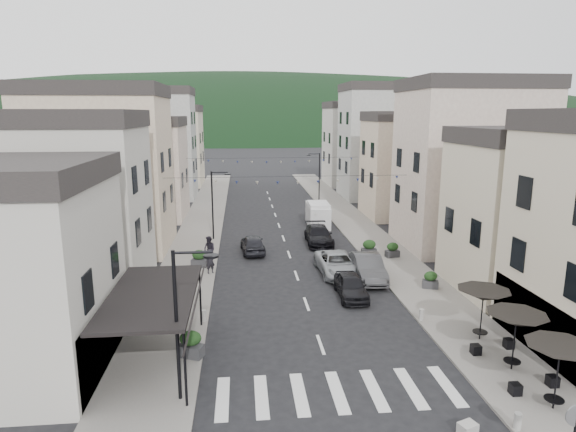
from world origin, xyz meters
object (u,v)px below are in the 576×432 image
at_px(parked_car_d, 319,235).
at_px(parked_car_e, 253,244).
at_px(parked_car_a, 351,286).
at_px(pedestrian_b, 209,250).
at_px(parked_car_c, 337,264).
at_px(parked_car_b, 368,267).
at_px(pedestrian_a, 210,261).
at_px(delivery_van, 318,214).

height_order(parked_car_d, parked_car_e, parked_car_d).
bearing_deg(parked_car_a, pedestrian_b, 142.03).
bearing_deg(pedestrian_b, parked_car_a, 4.33).
bearing_deg(parked_car_e, pedestrian_b, 35.84).
bearing_deg(parked_car_c, parked_car_a, -92.44).
bearing_deg(parked_car_a, parked_car_d, 91.41).
height_order(parked_car_c, pedestrian_b, pedestrian_b).
distance_m(parked_car_b, pedestrian_a, 10.58).
xyz_separation_m(pedestrian_a, pedestrian_b, (-0.21, 2.33, 0.14)).
bearing_deg(parked_car_a, delivery_van, 88.37).
distance_m(parked_car_d, pedestrian_a, 11.19).
height_order(delivery_van, pedestrian_a, delivery_van).
xyz_separation_m(parked_car_d, pedestrian_a, (-8.60, -7.15, 0.21)).
xyz_separation_m(parked_car_a, parked_car_d, (0.00, 12.06, 0.06)).
distance_m(parked_car_b, parked_car_c, 2.20).
relative_size(parked_car_b, pedestrian_a, 2.97).
bearing_deg(pedestrian_a, pedestrian_b, 72.12).
height_order(parked_car_b, pedestrian_b, pedestrian_b).
bearing_deg(parked_car_d, parked_car_b, -76.95).
distance_m(delivery_van, pedestrian_a, 16.87).
relative_size(parked_car_c, pedestrian_b, 2.67).
distance_m(parked_car_a, pedestrian_b, 11.41).
relative_size(parked_car_d, parked_car_e, 1.22).
distance_m(parked_car_e, pedestrian_b, 4.24).
xyz_separation_m(parked_car_b, parked_car_d, (-1.80, 9.10, -0.07)).
xyz_separation_m(parked_car_c, parked_car_d, (0.00, 7.84, 0.02)).
bearing_deg(pedestrian_b, delivery_van, 93.35).
height_order(parked_car_a, pedestrian_a, pedestrian_a).
relative_size(parked_car_c, parked_car_e, 1.24).
height_order(parked_car_b, pedestrian_a, pedestrian_a).
bearing_deg(parked_car_d, parked_car_a, -88.14).
distance_m(parked_car_d, parked_car_e, 5.98).
relative_size(parked_car_a, delivery_van, 0.82).
xyz_separation_m(parked_car_c, pedestrian_b, (-8.81, 3.01, 0.38)).
xyz_separation_m(parked_car_a, delivery_van, (1.00, 18.77, 0.46)).
bearing_deg(pedestrian_a, parked_car_b, -33.71).
xyz_separation_m(parked_car_b, parked_car_e, (-7.40, 7.02, -0.10)).
distance_m(parked_car_d, delivery_van, 6.80).
distance_m(parked_car_a, parked_car_b, 3.46).
relative_size(parked_car_b, delivery_van, 1.01).
distance_m(parked_car_c, parked_car_e, 8.03).
bearing_deg(parked_car_a, parked_car_c, 91.41).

